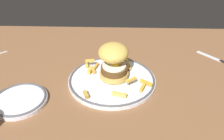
{
  "coord_description": "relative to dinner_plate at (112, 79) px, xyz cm",
  "views": [
    {
      "loc": [
        5.63,
        -59.41,
        44.31
      ],
      "look_at": [
        3.33,
        3.15,
        4.6
      ],
      "focal_mm": 36.11,
      "sensor_mm": 36.0,
      "label": 1
    }
  ],
  "objects": [
    {
      "name": "knife",
      "position": [
        42.15,
        15.21,
        -0.58
      ],
      "size": [
        13.01,
        14.51,
        0.7
      ],
      "color": "black",
      "rests_on": "ground_plane"
    },
    {
      "name": "ground_plane",
      "position": [
        -3.33,
        -3.15,
        -2.84
      ],
      "size": [
        127.61,
        104.32,
        4.0
      ],
      "primitive_type": "cube",
      "color": "brown"
    },
    {
      "name": "side_plate",
      "position": [
        -27.15,
        -11.7,
        -0.0
      ],
      "size": [
        16.24,
        16.24,
        1.6
      ],
      "color": "silver",
      "rests_on": "ground_plane"
    },
    {
      "name": "fries_pile",
      "position": [
        -0.27,
        1.18,
        1.42
      ],
      "size": [
        23.72,
        24.93,
        2.53
      ],
      "color": "gold",
      "rests_on": "dinner_plate"
    },
    {
      "name": "dinner_plate",
      "position": [
        0.0,
        0.0,
        0.0
      ],
      "size": [
        29.36,
        29.36,
        1.6
      ],
      "color": "silver",
      "rests_on": "ground_plane"
    },
    {
      "name": "burger",
      "position": [
        0.52,
        1.25,
        6.59
      ],
      "size": [
        10.18,
        11.02,
        11.94
      ],
      "color": "tan",
      "rests_on": "dinner_plate"
    }
  ]
}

